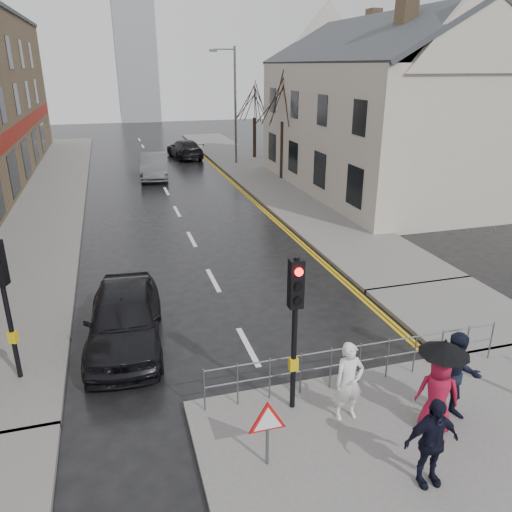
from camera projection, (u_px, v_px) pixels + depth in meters
ground at (286, 419)px, 10.41m from camera, size 120.00×120.00×0.00m
left_pavement at (51, 190)px, 29.29m from camera, size 4.00×44.00×0.14m
right_pavement at (254, 171)px, 34.49m from camera, size 4.00×40.00×0.14m
pavement_bridge_right at (459, 312)px, 14.78m from camera, size 4.00×4.20×0.14m
building_right_cream at (382, 106)px, 27.97m from camera, size 9.00×16.40×10.10m
church_tower at (135, 47)px, 63.14m from camera, size 5.00×5.00×18.00m
traffic_signal_near_left at (295, 309)px, 9.76m from camera, size 0.28×0.27×3.40m
traffic_signal_far_left at (3, 286)px, 10.78m from camera, size 0.34×0.33×3.40m
guard_railing_front at (360, 355)px, 11.15m from camera, size 7.14×0.04×1.00m
warning_sign at (268, 423)px, 8.75m from camera, size 0.80×0.07×1.35m
street_lamp at (233, 98)px, 35.34m from camera, size 1.83×0.25×8.00m
tree_near at (283, 96)px, 30.25m from camera, size 2.40×2.40×6.58m
tree_far at (255, 100)px, 37.81m from camera, size 2.40×2.40×5.64m
pedestrian_a at (349, 382)px, 9.98m from camera, size 0.62×0.41×1.70m
pedestrian_b at (456, 377)px, 9.93m from camera, size 1.14×1.03×1.92m
pedestrian_with_umbrella at (440, 381)px, 9.57m from camera, size 0.96×0.96×1.99m
pedestrian_d at (431, 442)px, 8.39m from camera, size 1.01×0.47×1.70m
car_parked at (124, 318)px, 12.91m from camera, size 2.26×4.79×1.58m
car_mid at (154, 166)px, 32.31m from camera, size 2.18×4.96×1.58m
car_far at (185, 149)px, 39.39m from camera, size 2.55×5.11×1.43m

